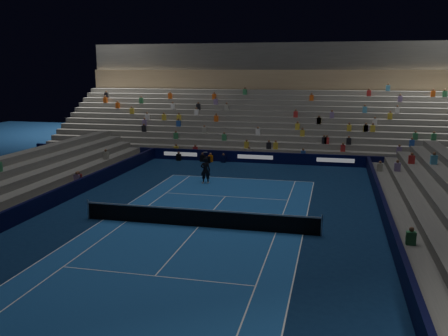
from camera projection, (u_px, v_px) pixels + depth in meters
name	position (u px, v px, depth m)	size (l,w,h in m)	color
ground	(199.00, 227.00, 25.51)	(90.00, 90.00, 0.00)	#0B2246
court_surface	(199.00, 227.00, 25.51)	(10.97, 23.77, 0.01)	#1C509A
sponsor_barrier_far	(255.00, 157.00, 43.07)	(44.00, 0.25, 1.00)	black
sponsor_barrier_east	(391.00, 231.00, 23.27)	(0.25, 37.00, 1.00)	black
sponsor_barrier_west	(36.00, 206.00, 27.55)	(0.25, 37.00, 1.00)	black
grandstand_main	(270.00, 116.00, 51.47)	(44.00, 15.20, 11.20)	slate
tennis_net	(198.00, 218.00, 25.41)	(12.90, 0.10, 1.10)	#B2B2B7
tennis_player	(205.00, 170.00, 35.18)	(0.71, 0.46, 1.94)	black
broadcast_camera	(208.00, 160.00, 43.07)	(0.55, 0.92, 0.55)	black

